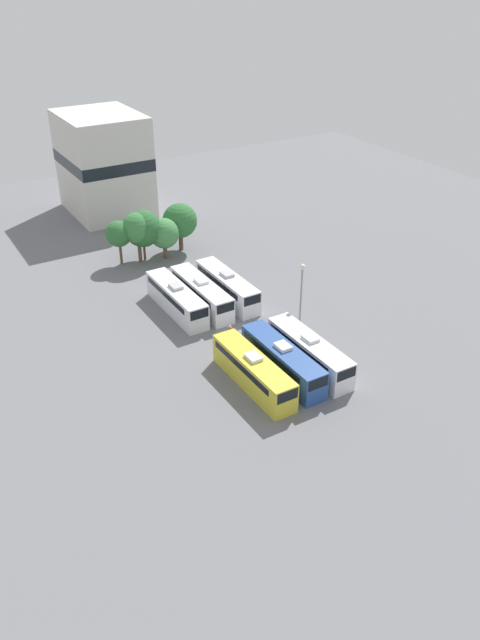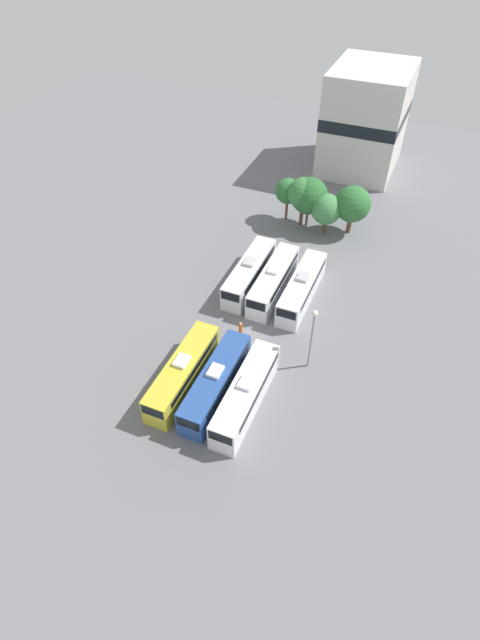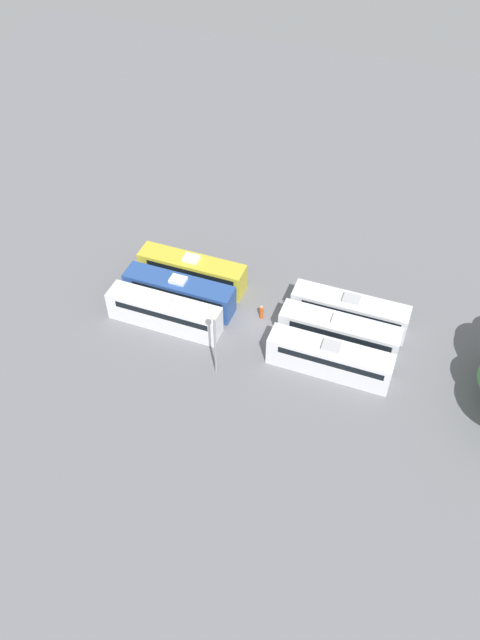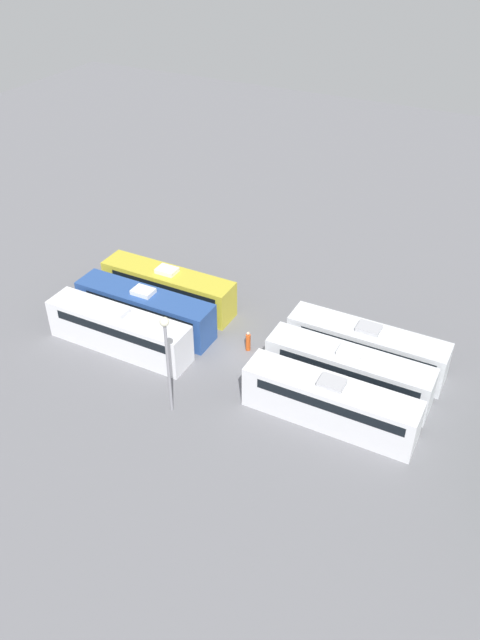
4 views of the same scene
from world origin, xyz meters
name	(u,v)px [view 1 (image 1 of 4)]	position (x,y,z in m)	size (l,w,h in m)	color
ground_plane	(238,336)	(0.00, 0.00, 0.00)	(129.97, 129.97, 0.00)	slate
bus_0	(253,371)	(-3.28, -8.20, 1.67)	(2.50, 11.23, 3.39)	gold
bus_1	(282,360)	(0.10, -8.11, 1.67)	(2.50, 11.23, 3.39)	#284C93
bus_2	(309,351)	(3.19, -8.28, 1.67)	(2.50, 11.23, 3.39)	white
bus_3	(176,298)	(-3.20, 8.33, 1.67)	(2.50, 11.23, 3.39)	silver
bus_4	(201,293)	(-0.13, 8.08, 1.67)	(2.50, 11.23, 3.39)	silver
bus_5	(227,286)	(3.29, 8.07, 1.67)	(2.50, 11.23, 3.39)	silver
worker_person	(230,332)	(-0.91, 0.17, 0.74)	(0.36, 0.36, 1.61)	#CC4C19
light_pole	(302,284)	(7.05, -1.41, 5.06)	(0.60, 0.60, 7.41)	gray
tree_0	(119,234)	(-3.87, 23.57, 4.23)	(3.41, 3.41, 5.96)	brown
tree_1	(138,228)	(-1.51, 22.79, 4.78)	(4.15, 4.15, 6.89)	brown
tree_2	(143,229)	(-0.75, 23.05, 4.50)	(4.87, 4.87, 6.94)	brown
tree_3	(164,233)	(1.90, 22.27, 3.53)	(4.02, 4.02, 5.56)	brown
tree_4	(180,221)	(4.94, 23.63, 4.23)	(4.71, 4.71, 6.62)	brown
depot_building	(104,164)	(1.74, 43.06, 7.66)	(11.26, 13.90, 15.15)	beige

